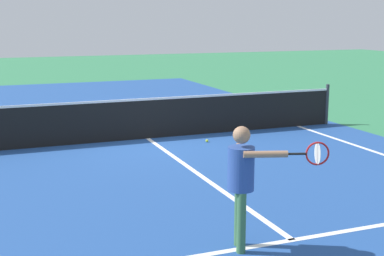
% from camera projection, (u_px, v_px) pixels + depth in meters
% --- Properties ---
extents(ground_plane, '(60.00, 60.00, 0.00)m').
position_uv_depth(ground_plane, '(148.00, 139.00, 12.67)').
color(ground_plane, '#337F51').
extents(court_surface_inbounds, '(10.62, 24.40, 0.00)m').
position_uv_depth(court_surface_inbounds, '(148.00, 138.00, 12.67)').
color(court_surface_inbounds, '#234C93').
rests_on(court_surface_inbounds, ground_plane).
extents(line_service_near, '(8.22, 0.10, 0.01)m').
position_uv_depth(line_service_near, '(293.00, 240.00, 6.83)').
color(line_service_near, white).
rests_on(line_service_near, ground_plane).
extents(line_center_service, '(0.10, 6.40, 0.01)m').
position_uv_depth(line_center_service, '(198.00, 174.00, 9.75)').
color(line_center_service, white).
rests_on(line_center_service, ground_plane).
extents(net, '(10.06, 0.09, 1.07)m').
position_uv_depth(net, '(147.00, 118.00, 12.58)').
color(net, '#33383D').
rests_on(net, ground_plane).
extents(player_near, '(1.06, 0.75, 1.53)m').
position_uv_depth(player_near, '(243.00, 175.00, 6.39)').
color(player_near, '#3F7247').
rests_on(player_near, ground_plane).
extents(tennis_ball_near_net, '(0.07, 0.07, 0.07)m').
position_uv_depth(tennis_ball_near_net, '(207.00, 141.00, 12.29)').
color(tennis_ball_near_net, '#CCE033').
rests_on(tennis_ball_near_net, ground_plane).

